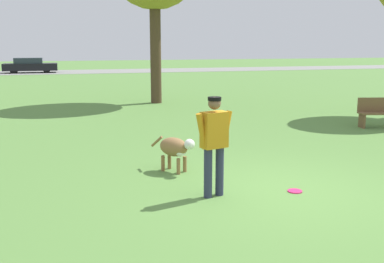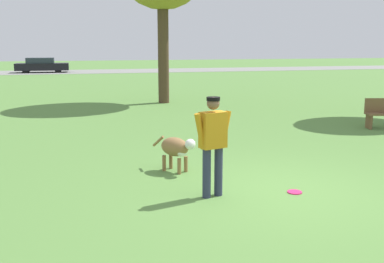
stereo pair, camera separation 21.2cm
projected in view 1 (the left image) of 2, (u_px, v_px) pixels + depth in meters
The scene contains 7 objects.
ground_plane at pixel (280, 191), 7.30m from camera, with size 120.00×120.00×0.00m, color #56843D.
far_road_strip at pixel (100, 71), 38.95m from camera, with size 120.00×6.00×0.01m.
person at pixel (214, 139), 6.88m from camera, with size 0.66×0.32×1.57m.
dog at pixel (175, 148), 8.32m from camera, with size 0.71×0.87×0.67m.
frisbee at pixel (295, 191), 7.27m from camera, with size 0.24×0.24×0.02m.
parked_car_black at pixel (30, 65), 36.93m from camera, with size 4.26×1.78×1.23m.
park_bench at pixel (383, 112), 12.84m from camera, with size 1.46×0.73×0.84m.
Camera 1 is at (-3.33, -6.29, 2.35)m, focal length 42.00 mm.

